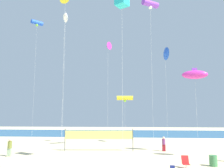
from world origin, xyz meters
name	(u,v)px	position (x,y,z in m)	size (l,w,h in m)	color
ocean_band	(122,133)	(0.00, 35.31, 0.00)	(120.00, 20.00, 0.01)	#28608C
beachgoer_plum_shirt	(164,143)	(5.59, 10.48, 0.82)	(0.35, 0.35, 1.54)	maroon
beachgoer_olive_shirt	(10,147)	(-9.41, 6.01, 0.90)	(0.38, 0.38, 1.68)	#99B28C
folding_beach_chair	(186,162)	(6.05, 2.45, 0.47)	(0.52, 0.65, 0.89)	red
trash_barrel	(213,161)	(8.31, 3.30, 0.41)	(0.58, 0.58, 0.82)	#3F7F4C
volleyball_net	(99,136)	(-1.44, 9.96, 1.63)	(7.48, 0.61, 2.40)	#4C4C51
beach_handbag	(172,167)	(5.02, 2.09, 0.13)	(0.33, 0.16, 0.26)	navy
kite_magenta_inflatable	(195,75)	(8.73, 8.66, 8.03)	(2.77, 1.62, 8.74)	silver
kite_white_inflatable	(66,18)	(-6.15, 11.96, 16.21)	(1.04, 1.93, 16.76)	silver
kite_blue_delta	(165,54)	(6.68, 14.64, 11.96)	(0.84, 1.73, 12.82)	silver
kite_blue_tube	(37,23)	(-13.15, 19.39, 18.88)	(1.80, 1.84, 19.27)	silver
kite_yellow_delta	(65,0)	(-4.00, 4.58, 14.71)	(1.07, 0.46, 15.28)	silver
kite_yellow_tube	(125,98)	(1.16, 19.98, 6.47)	(2.52, 0.77, 6.82)	silver
kite_violet_tube	(150,4)	(4.42, 9.62, 16.47)	(2.06, 1.68, 16.86)	silver
kite_magenta_delta	(108,46)	(-0.91, 14.26, 13.05)	(0.95, 1.16, 13.61)	silver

